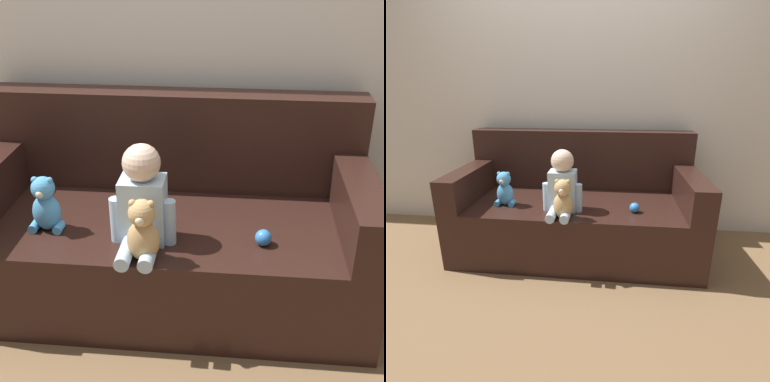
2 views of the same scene
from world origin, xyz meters
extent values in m
plane|color=brown|center=(0.00, 0.00, 0.00)|extent=(12.00, 12.00, 0.00)
cube|color=silver|center=(0.00, 0.52, 1.30)|extent=(8.00, 0.05, 2.60)
cube|color=black|center=(0.00, 0.00, 0.22)|extent=(1.86, 0.87, 0.44)
cube|color=black|center=(0.00, 0.34, 0.69)|extent=(1.86, 0.18, 0.50)
cube|color=black|center=(0.85, 0.00, 0.56)|extent=(0.16, 0.87, 0.24)
cube|color=silver|center=(-0.07, -0.21, 0.58)|extent=(0.19, 0.15, 0.29)
sphere|color=beige|center=(-0.07, -0.21, 0.80)|extent=(0.16, 0.16, 0.16)
cylinder|color=silver|center=(-0.12, -0.38, 0.47)|extent=(0.06, 0.19, 0.06)
cylinder|color=silver|center=(-0.03, -0.38, 0.47)|extent=(0.06, 0.19, 0.06)
cylinder|color=silver|center=(-0.19, -0.23, 0.54)|extent=(0.06, 0.06, 0.20)
cylinder|color=silver|center=(0.04, -0.23, 0.54)|extent=(0.06, 0.06, 0.20)
ellipsoid|color=tan|center=(-0.05, -0.37, 0.53)|extent=(0.13, 0.11, 0.18)
sphere|color=tan|center=(-0.05, -0.38, 0.66)|extent=(0.11, 0.11, 0.11)
sphere|color=tan|center=(-0.08, -0.38, 0.70)|extent=(0.03, 0.03, 0.03)
sphere|color=tan|center=(-0.01, -0.38, 0.70)|extent=(0.03, 0.03, 0.03)
sphere|color=beige|center=(-0.05, -0.42, 0.65)|extent=(0.04, 0.04, 0.04)
ellipsoid|color=#4C9EDB|center=(-0.52, -0.17, 0.52)|extent=(0.13, 0.10, 0.17)
sphere|color=#4C9EDB|center=(-0.52, -0.17, 0.64)|extent=(0.10, 0.10, 0.10)
sphere|color=#4C9EDB|center=(-0.55, -0.17, 0.68)|extent=(0.03, 0.03, 0.03)
sphere|color=#4C9EDB|center=(-0.48, -0.17, 0.68)|extent=(0.03, 0.03, 0.03)
sphere|color=beige|center=(-0.52, -0.22, 0.63)|extent=(0.04, 0.04, 0.04)
cylinder|color=#4C9EDB|center=(-0.57, -0.19, 0.46)|extent=(0.04, 0.07, 0.04)
cylinder|color=#4C9EDB|center=(-0.46, -0.19, 0.46)|extent=(0.04, 0.07, 0.04)
sphere|color=#337FDB|center=(0.44, -0.21, 0.47)|extent=(0.07, 0.07, 0.07)
camera|label=1|loc=(0.33, -2.17, 1.66)|focal=50.00mm
camera|label=2|loc=(0.27, -2.21, 1.26)|focal=28.00mm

